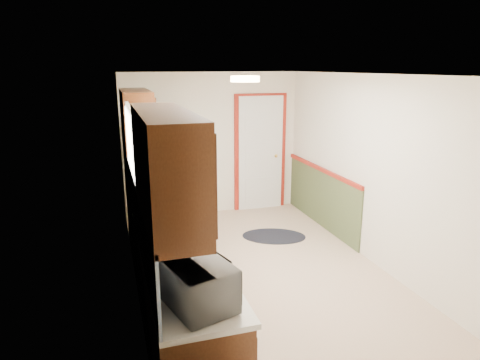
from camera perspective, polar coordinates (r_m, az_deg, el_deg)
room_shell at (r=4.96m, az=3.21°, el=-0.11°), size 3.20×5.20×2.52m
kitchen_run at (r=4.54m, az=-10.42°, el=-7.01°), size 0.63×4.00×2.20m
back_wall_trim at (r=7.39m, az=4.41°, el=2.40°), size 1.12×2.30×2.08m
ceiling_fixture at (r=4.50m, az=0.67°, el=13.33°), size 0.30×0.30×0.06m
microwave at (r=2.91m, az=-5.77°, el=-12.87°), size 0.46×0.63×0.38m
refrigerator at (r=6.50m, az=-10.88°, el=0.41°), size 0.80×0.77×1.77m
rug at (r=6.52m, az=4.54°, el=-7.47°), size 1.11×0.92×0.01m
cooktop at (r=6.10m, az=-12.07°, el=0.02°), size 0.51×0.62×0.02m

